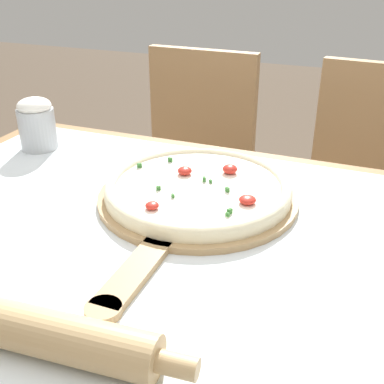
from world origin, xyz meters
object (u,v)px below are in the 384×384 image
(pizza, at_px, (198,188))
(chair_left, at_px, (192,166))
(flour_cup, at_px, (37,123))
(pizza_peel, at_px, (194,201))
(chair_right, at_px, (364,194))
(rolling_pin, at_px, (23,328))

(pizza, distance_m, chair_left, 0.77)
(flour_cup, bearing_deg, pizza, -13.68)
(pizza, bearing_deg, pizza_peel, -90.68)
(chair_left, relative_size, chair_right, 1.00)
(flour_cup, bearing_deg, pizza_peel, -16.02)
(pizza, xyz_separation_m, flour_cup, (-0.44, 0.11, 0.04))
(pizza_peel, bearing_deg, chair_right, 66.82)
(chair_right, bearing_deg, pizza_peel, -107.61)
(rolling_pin, xyz_separation_m, flour_cup, (-0.38, 0.53, 0.03))
(pizza, distance_m, rolling_pin, 0.43)
(flour_cup, bearing_deg, chair_left, 73.61)
(chair_left, xyz_separation_m, flour_cup, (-0.16, -0.56, 0.31))
(pizza_peel, relative_size, pizza, 1.60)
(pizza_peel, distance_m, flour_cup, 0.46)
(pizza, xyz_separation_m, chair_left, (-0.28, 0.67, -0.27))
(pizza, bearing_deg, chair_right, 66.24)
(chair_right, bearing_deg, flour_cup, -137.11)
(rolling_pin, relative_size, chair_right, 0.47)
(chair_right, relative_size, flour_cup, 7.45)
(flour_cup, bearing_deg, chair_right, 37.31)
(chair_left, relative_size, flour_cup, 7.45)
(pizza_peel, bearing_deg, flour_cup, 163.98)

